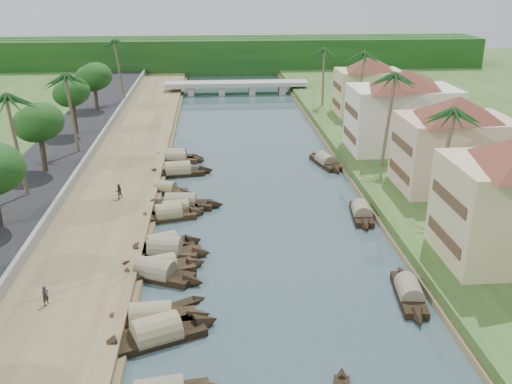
{
  "coord_description": "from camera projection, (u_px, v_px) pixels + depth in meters",
  "views": [
    {
      "loc": [
        -4.75,
        -41.06,
        22.39
      ],
      "look_at": [
        -0.71,
        11.93,
        2.0
      ],
      "focal_mm": 40.0,
      "sensor_mm": 36.0,
      "label": 1
    }
  ],
  "objects": [
    {
      "name": "right_bank",
      "position": [
        419.0,
        174.0,
        66.34
      ],
      "size": [
        16.0,
        180.0,
        1.2
      ],
      "primitive_type": "cube",
      "color": "#2E451B",
      "rests_on": "ground"
    },
    {
      "name": "palm_2",
      "position": [
        390.0,
        77.0,
        63.4
      ],
      "size": [
        3.2,
        3.2,
        12.27
      ],
      "color": "brown",
      "rests_on": "ground"
    },
    {
      "name": "sampan_2",
      "position": [
        151.0,
        317.0,
        38.96
      ],
      "size": [
        8.44,
        2.18,
        2.21
      ],
      "rotation": [
        0.0,
        0.0,
        0.05
      ],
      "color": "black",
      "rests_on": "ground"
    },
    {
      "name": "bridge",
      "position": [
        237.0,
        85.0,
        112.99
      ],
      "size": [
        28.0,
        4.0,
        2.4
      ],
      "color": "#9D9C92",
      "rests_on": "ground"
    },
    {
      "name": "canoe_2",
      "position": [
        175.0,
        173.0,
        68.21
      ],
      "size": [
        5.03,
        1.34,
        0.72
      ],
      "rotation": [
        0.0,
        0.0,
        -0.12
      ],
      "color": "black",
      "rests_on": "ground"
    },
    {
      "name": "sampan_7",
      "position": [
        176.0,
        210.0,
        56.68
      ],
      "size": [
        7.56,
        3.04,
        2.0
      ],
      "rotation": [
        0.0,
        0.0,
        0.21
      ],
      "color": "black",
      "rests_on": "ground"
    },
    {
      "name": "road",
      "position": [
        37.0,
        183.0,
        63.21
      ],
      "size": [
        8.0,
        180.0,
        1.4
      ],
      "primitive_type": "cube",
      "color": "black",
      "rests_on": "ground"
    },
    {
      "name": "sampan_16",
      "position": [
        325.0,
        162.0,
        71.26
      ],
      "size": [
        3.61,
        8.64,
        2.09
      ],
      "rotation": [
        0.0,
        0.0,
        1.82
      ],
      "color": "black",
      "rests_on": "ground"
    },
    {
      "name": "palm_3",
      "position": [
        359.0,
        55.0,
        80.55
      ],
      "size": [
        3.2,
        3.2,
        12.3
      ],
      "color": "brown",
      "rests_on": "ground"
    },
    {
      "name": "ground",
      "position": [
        276.0,
        267.0,
        46.58
      ],
      "size": [
        220.0,
        220.0,
        0.0
      ],
      "primitive_type": "plane",
      "color": "#34474E",
      "rests_on": "ground"
    },
    {
      "name": "sampan_13",
      "position": [
        176.0,
        157.0,
        73.24
      ],
      "size": [
        7.71,
        2.9,
        2.09
      ],
      "rotation": [
        0.0,
        0.0,
        -0.18
      ],
      "color": "black",
      "rests_on": "ground"
    },
    {
      "name": "person_near",
      "position": [
        45.0,
        296.0,
        39.49
      ],
      "size": [
        0.6,
        0.64,
        1.47
      ],
      "primitive_type": "imported",
      "rotation": [
        0.0,
        0.0,
        0.94
      ],
      "color": "#27252D",
      "rests_on": "left_bank"
    },
    {
      "name": "sampan_5",
      "position": [
        163.0,
        246.0,
        49.1
      ],
      "size": [
        7.56,
        4.5,
        2.36
      ],
      "rotation": [
        0.0,
        0.0,
        0.39
      ],
      "color": "black",
      "rests_on": "ground"
    },
    {
      "name": "sampan_14",
      "position": [
        409.0,
        293.0,
        41.98
      ],
      "size": [
        2.54,
        8.5,
        2.05
      ],
      "rotation": [
        0.0,
        0.0,
        1.45
      ],
      "color": "black",
      "rests_on": "ground"
    },
    {
      "name": "sampan_11",
      "position": [
        178.0,
        172.0,
        67.66
      ],
      "size": [
        8.89,
        3.03,
        2.47
      ],
      "rotation": [
        0.0,
        0.0,
        0.13
      ],
      "color": "black",
      "rests_on": "ground"
    },
    {
      "name": "tree_5",
      "position": [
        94.0,
        77.0,
        92.74
      ],
      "size": [
        5.24,
        5.24,
        7.43
      ],
      "color": "#3F2F24",
      "rests_on": "ground"
    },
    {
      "name": "palm_5",
      "position": [
        11.0,
        98.0,
        54.45
      ],
      "size": [
        3.2,
        3.2,
        11.65
      ],
      "color": "brown",
      "rests_on": "ground"
    },
    {
      "name": "sampan_10",
      "position": [
        166.0,
        189.0,
        62.14
      ],
      "size": [
        6.4,
        3.57,
        1.82
      ],
      "rotation": [
        0.0,
        0.0,
        -0.37
      ],
      "color": "black",
      "rests_on": "ground"
    },
    {
      "name": "palm_6",
      "position": [
        69.0,
        77.0,
        68.65
      ],
      "size": [
        3.2,
        3.2,
        11.11
      ],
      "color": "brown",
      "rests_on": "ground"
    },
    {
      "name": "sampan_8",
      "position": [
        169.0,
        215.0,
        55.51
      ],
      "size": [
        7.51,
        3.32,
        2.26
      ],
      "rotation": [
        0.0,
        0.0,
        0.22
      ],
      "color": "black",
      "rests_on": "ground"
    },
    {
      "name": "sampan_12",
      "position": [
        176.0,
        159.0,
        72.34
      ],
      "size": [
        7.82,
        2.51,
        1.88
      ],
      "rotation": [
        0.0,
        0.0,
        -0.15
      ],
      "color": "black",
      "rests_on": "ground"
    },
    {
      "name": "palm_8",
      "position": [
        119.0,
        42.0,
        97.02
      ],
      "size": [
        3.2,
        3.2,
        11.9
      ],
      "color": "brown",
      "rests_on": "ground"
    },
    {
      "name": "palm_7",
      "position": [
        324.0,
        50.0,
        94.81
      ],
      "size": [
        3.2,
        3.2,
        11.03
      ],
      "color": "brown",
      "rests_on": "ground"
    },
    {
      "name": "tree_3",
      "position": [
        39.0,
        123.0,
        62.9
      ],
      "size": [
        4.96,
        4.96,
        7.68
      ],
      "color": "#3F2F24",
      "rests_on": "ground"
    },
    {
      "name": "treeline",
      "position": [
        231.0,
        55.0,
        138.24
      ],
      "size": [
        120.0,
        14.0,
        8.0
      ],
      "color": "#12370F",
      "rests_on": "ground"
    },
    {
      "name": "building_mid",
      "position": [
        454.0,
        142.0,
        58.84
      ],
      "size": [
        14.11,
        14.11,
        9.7
      ],
      "color": "tan",
      "rests_on": "right_bank"
    },
    {
      "name": "palm_1",
      "position": [
        446.0,
        113.0,
        50.87
      ],
      "size": [
        3.2,
        3.2,
        11.35
      ],
      "color": "brown",
      "rests_on": "ground"
    },
    {
      "name": "sampan_9",
      "position": [
        181.0,
        204.0,
        58.2
      ],
      "size": [
        9.18,
        2.43,
        2.28
      ],
      "rotation": [
        0.0,
        0.0,
        -0.08
      ],
      "color": "black",
      "rests_on": "ground"
    },
    {
      "name": "building_far",
      "position": [
        402.0,
        110.0,
        71.71
      ],
      "size": [
        15.59,
        15.59,
        10.2
      ],
      "color": "beige",
      "rests_on": "right_bank"
    },
    {
      "name": "sampan_4",
      "position": [
        159.0,
        269.0,
        45.34
      ],
      "size": [
        8.12,
        4.1,
        2.26
      ],
      "rotation": [
        0.0,
        0.0,
        0.31
      ],
      "color": "black",
      "rests_on": "ground"
    },
    {
      "name": "retaining_wall",
      "position": [
        76.0,
        176.0,
        63.29
      ],
      "size": [
        0.4,
        180.0,
        1.1
      ],
      "primitive_type": "cube",
      "color": "gray",
      "rests_on": "left_bank"
    },
    {
      "name": "canoe_1",
      "position": [
        173.0,
        308.0,
        40.65
      ],
      "size": [
        5.06,
        3.31,
        0.86
      ],
      "rotation": [
        0.0,
        0.0,
        0.5
      ],
      "color": "black",
      "rests_on": "ground"
    },
    {
      "name": "tree_4",
      "position": [
        72.0,
        93.0,
        77.9
      ],
      "size": [
        4.44,
        4.44,
        7.64
      ],
      "color": "#3F2F24",
      "rests_on": "ground"
    },
    {
      "name": "sampan_15",
      "position": [
        362.0,
        213.0,
        55.98
      ],
      "size": [
        2.45,
        7.88,
        2.1
      ],
      "rotation": [
        0.0,
        0.0,
        1.46
      ],
      "color": "black",
      "rests_on": "ground"
    },
    {
      "name": "sampan_6",
      "position": [
        165.0,
        250.0,
        48.42
      ],
      "size": [
        8.21,
        3.15,
        2.37
      ],
      "rotation": [
        0.0,
        0.0,
        -0.17
      ],
      "color": "black",
      "rests_on": "ground"
    },
    {
      "name": "sampan_1",
      "position": [
        157.0,
        334.0,
        37.11
      ],
      "size": [
        8.98,
        5.27,
        2.59
      ],
      "rotation": [
        0.0,
        0.0,
        0.39
      ],
      "color": "black",
      "rests_on": "ground"
    },
    {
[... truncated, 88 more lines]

